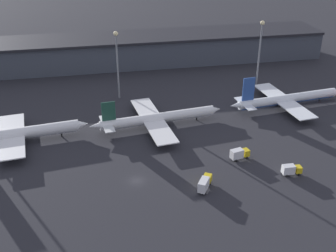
# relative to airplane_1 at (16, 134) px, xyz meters

# --- Properties ---
(ground) EXTENTS (600.00, 600.00, 0.00)m
(ground) POSITION_rel_airplane_1_xyz_m (35.56, -29.01, -3.32)
(ground) COLOR #26262B
(terminal_building) EXTENTS (210.40, 24.66, 13.74)m
(terminal_building) POSITION_rel_airplane_1_xyz_m (35.56, 71.05, 3.60)
(terminal_building) COLOR #3D424C
(terminal_building) RESTS_ON ground
(airplane_1) EXTENTS (46.54, 31.82, 13.91)m
(airplane_1) POSITION_rel_airplane_1_xyz_m (0.00, 0.00, 0.00)
(airplane_1) COLOR white
(airplane_1) RESTS_ON ground
(airplane_2) EXTENTS (47.99, 36.96, 11.57)m
(airplane_2) POSITION_rel_airplane_1_xyz_m (46.93, 2.97, -0.33)
(airplane_2) COLOR white
(airplane_2) RESTS_ON ground
(airplane_3) EXTENTS (48.57, 34.83, 13.79)m
(airplane_3) POSITION_rel_airplane_1_xyz_m (98.84, 9.46, -0.26)
(airplane_3) COLOR white
(airplane_3) RESTS_ON ground
(service_vehicle_1) EXTENTS (6.41, 3.61, 3.50)m
(service_vehicle_1) POSITION_rel_airplane_1_xyz_m (67.90, -23.59, -1.39)
(service_vehicle_1) COLOR gold
(service_vehicle_1) RESTS_ON ground
(service_vehicle_2) EXTENTS (5.57, 7.12, 3.59)m
(service_vehicle_2) POSITION_rel_airplane_1_xyz_m (53.37, -36.49, -1.33)
(service_vehicle_2) COLOR gold
(service_vehicle_2) RESTS_ON ground
(service_vehicle_3) EXTENTS (5.69, 2.26, 3.26)m
(service_vehicle_3) POSITION_rel_airplane_1_xyz_m (79.59, -34.64, -1.50)
(service_vehicle_3) COLOR gold
(service_vehicle_3) RESTS_ON ground
(lamp_post_1) EXTENTS (1.80, 1.80, 27.38)m
(lamp_post_1) POSITION_rel_airplane_1_xyz_m (36.27, 29.91, 13.88)
(lamp_post_1) COLOR slate
(lamp_post_1) RESTS_ON ground
(lamp_post_2) EXTENTS (1.80, 1.80, 28.61)m
(lamp_post_2) POSITION_rel_airplane_1_xyz_m (94.75, 29.91, 14.55)
(lamp_post_2) COLOR slate
(lamp_post_2) RESTS_ON ground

